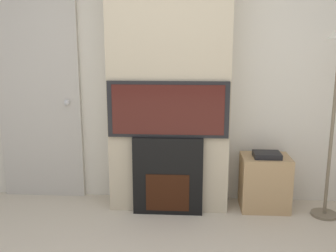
% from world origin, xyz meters
% --- Properties ---
extents(wall_back, '(6.00, 0.06, 2.70)m').
position_xyz_m(wall_back, '(0.00, 2.03, 1.35)').
color(wall_back, silver).
rests_on(wall_back, ground_plane).
extents(chimney_breast, '(1.12, 0.37, 2.70)m').
position_xyz_m(chimney_breast, '(0.00, 1.82, 1.35)').
color(chimney_breast, beige).
rests_on(chimney_breast, ground_plane).
extents(fireplace, '(0.65, 0.15, 0.74)m').
position_xyz_m(fireplace, '(0.00, 1.63, 0.37)').
color(fireplace, black).
rests_on(fireplace, ground_plane).
extents(television, '(1.10, 0.07, 0.51)m').
position_xyz_m(television, '(0.00, 1.63, 1.00)').
color(television, black).
rests_on(television, fireplace).
extents(floor_lamp, '(0.24, 0.24, 1.72)m').
position_xyz_m(floor_lamp, '(1.47, 1.64, 1.23)').
color(floor_lamp, '#726651').
rests_on(floor_lamp, ground_plane).
extents(media_stand, '(0.46, 0.36, 0.58)m').
position_xyz_m(media_stand, '(0.93, 1.78, 0.27)').
color(media_stand, tan).
rests_on(media_stand, ground_plane).
extents(entry_door, '(0.85, 0.09, 2.09)m').
position_xyz_m(entry_door, '(-1.33, 1.97, 1.05)').
color(entry_door, '#BCB7AD').
rests_on(entry_door, ground_plane).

